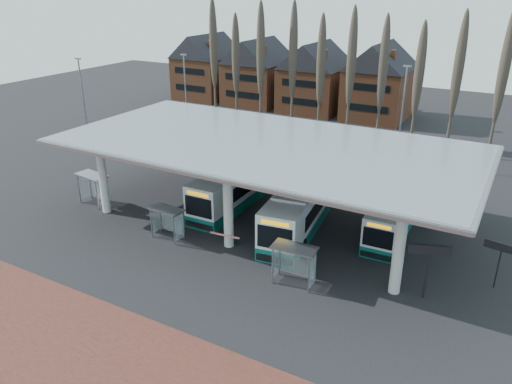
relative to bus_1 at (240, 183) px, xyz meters
The scene contains 17 objects.
ground 10.59m from the bus_1, 70.73° to the right, with size 140.00×140.00×0.00m, color black.
brick_strip 22.20m from the bus_1, 81.04° to the right, with size 70.00×10.00×0.03m, color brown.
station_canopy 5.61m from the bus_1, 28.44° to the right, with size 32.00×16.00×6.34m.
poplar_row 24.44m from the bus_1, 81.52° to the left, with size 45.10×1.10×14.50m.
townhouse_row 36.53m from the bus_1, 109.82° to the left, with size 36.80×10.30×12.25m.
lamp_post_a 19.30m from the bus_1, 140.18° to the left, with size 0.80×0.16×10.17m.
lamp_post_b 19.05m from the bus_1, 59.64° to the left, with size 0.80×0.16×10.17m.
lamp_post_d 23.22m from the bus_1, 169.62° to the left, with size 0.80×0.16×10.17m.
bus_1 is the anchor object (origin of this frame).
bus_2 6.82m from the bus_1, 13.08° to the right, with size 4.54×13.42×3.66m.
bus_3 13.24m from the bus_1, ahead, with size 2.74×11.12×3.07m.
shelter_0 12.44m from the bus_1, 147.96° to the right, with size 3.06×1.81×2.69m.
shelter_1 8.57m from the bus_1, 97.45° to the right, with size 2.68×1.47×2.42m.
shelter_2 13.46m from the bus_1, 44.37° to the right, with size 2.90×1.57×2.62m.
info_sign_0 18.63m from the bus_1, 22.58° to the right, with size 2.32×0.96×3.61m.
info_sign_1 21.18m from the bus_1, 10.47° to the right, with size 2.09×0.44×3.12m.
barrier 8.38m from the bus_1, 66.30° to the right, with size 2.30×0.72×1.15m.
Camera 1 is at (17.24, -24.35, 17.68)m, focal length 35.00 mm.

